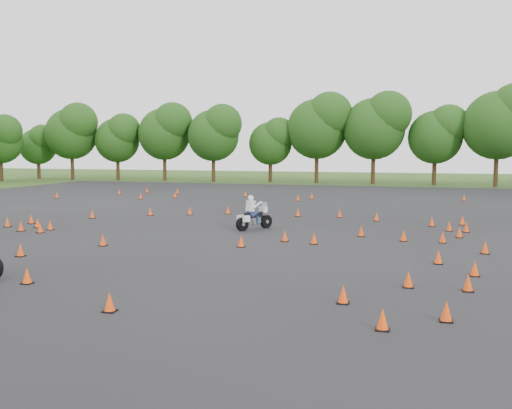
# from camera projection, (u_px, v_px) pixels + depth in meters

# --- Properties ---
(ground) EXTENTS (140.00, 140.00, 0.00)m
(ground) POSITION_uv_depth(u_px,v_px,m) (229.00, 243.00, 23.44)
(ground) COLOR #2D5119
(ground) RESTS_ON ground
(asphalt_pad) EXTENTS (62.00, 62.00, 0.00)m
(asphalt_pad) POSITION_uv_depth(u_px,v_px,m) (267.00, 224.00, 29.19)
(asphalt_pad) COLOR black
(asphalt_pad) RESTS_ON ground
(treeline) EXTENTS (86.76, 32.46, 10.96)m
(treeline) POSITION_uv_depth(u_px,v_px,m) (365.00, 140.00, 56.46)
(treeline) COLOR #1F4513
(treeline) RESTS_ON ground
(traffic_cones) EXTENTS (36.89, 33.24, 0.45)m
(traffic_cones) POSITION_uv_depth(u_px,v_px,m) (260.00, 221.00, 28.64)
(traffic_cones) COLOR #FF460A
(traffic_cones) RESTS_ON asphalt_pad
(rider_white) EXTENTS (1.72, 2.14, 1.64)m
(rider_white) POSITION_uv_depth(u_px,v_px,m) (255.00, 212.00, 27.14)
(rider_white) COLOR silver
(rider_white) RESTS_ON ground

